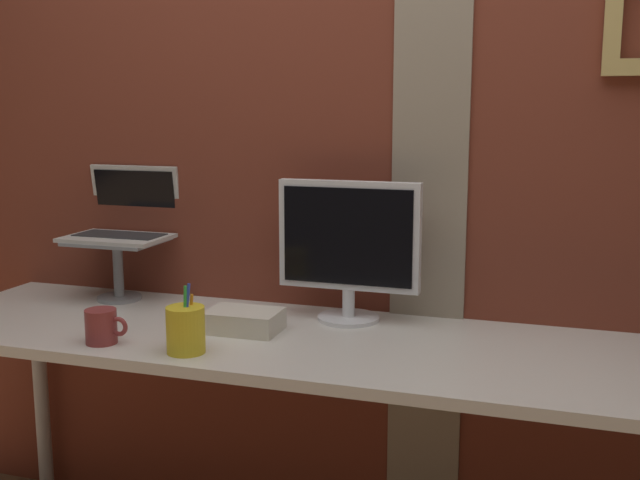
# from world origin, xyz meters

# --- Properties ---
(brick_wall_back) EXTENTS (3.47, 0.16, 2.37)m
(brick_wall_back) POSITION_xyz_m (0.00, 0.49, 1.19)
(brick_wall_back) COLOR brown
(brick_wall_back) RESTS_ON ground_plane
(desk) EXTENTS (2.30, 0.63, 0.76)m
(desk) POSITION_xyz_m (-0.07, 0.12, 0.69)
(desk) COLOR silver
(desk) RESTS_ON ground_plane
(monitor) EXTENTS (0.41, 0.18, 0.41)m
(monitor) POSITION_xyz_m (-0.02, 0.31, 0.99)
(monitor) COLOR white
(monitor) RESTS_ON desk
(laptop_stand) EXTENTS (0.28, 0.22, 0.20)m
(laptop_stand) POSITION_xyz_m (-0.78, 0.31, 0.89)
(laptop_stand) COLOR gray
(laptop_stand) RESTS_ON desk
(laptop) EXTENTS (0.32, 0.25, 0.23)m
(laptop) POSITION_xyz_m (-0.78, 0.38, 1.02)
(laptop) COLOR silver
(laptop) RESTS_ON laptop_stand
(pen_cup) EXTENTS (0.10, 0.10, 0.18)m
(pen_cup) POSITION_xyz_m (-0.32, -0.10, 0.82)
(pen_cup) COLOR yellow
(pen_cup) RESTS_ON desk
(coffee_mug) EXTENTS (0.12, 0.08, 0.09)m
(coffee_mug) POSITION_xyz_m (-0.57, -0.10, 0.80)
(coffee_mug) COLOR maroon
(coffee_mug) RESTS_ON desk
(paper_clutter_stack) EXTENTS (0.20, 0.14, 0.06)m
(paper_clutter_stack) POSITION_xyz_m (-0.26, 0.12, 0.79)
(paper_clutter_stack) COLOR silver
(paper_clutter_stack) RESTS_ON desk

